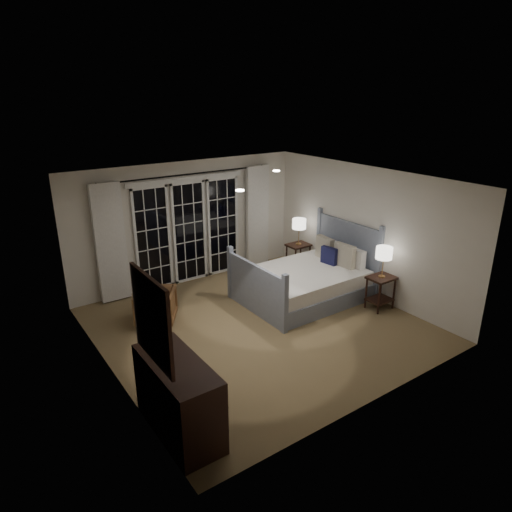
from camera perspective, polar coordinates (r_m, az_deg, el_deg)
floor at (r=7.92m, az=0.29°, el=-8.68°), size 5.00×5.00×0.00m
ceiling at (r=7.06m, az=0.32°, el=9.40°), size 5.00×5.00×0.00m
wall_left at (r=6.40m, az=-18.38°, el=-4.60°), size 0.02×5.00×2.50m
wall_right at (r=9.00m, az=13.44°, el=3.01°), size 0.02×5.00×2.50m
wall_back at (r=9.45m, az=-8.50°, el=4.16°), size 5.00×0.02×2.50m
wall_front at (r=5.71m, az=15.04°, el=-7.30°), size 5.00×0.02×2.50m
french_doors at (r=9.46m, az=-8.34°, el=3.17°), size 2.50×0.04×2.20m
curtain_rod at (r=9.14m, az=-8.53°, el=10.06°), size 3.50×0.03×0.03m
curtain_left at (r=8.80m, az=-17.72°, el=1.51°), size 0.55×0.10×2.25m
curtain_right at (r=10.19m, az=0.16°, el=4.97°), size 0.55×0.10×2.25m
downlight_a at (r=8.00m, az=2.56°, el=10.59°), size 0.12×0.12×0.01m
downlight_b at (r=6.41m, az=-2.02°, el=8.19°), size 0.12×0.12×0.01m
bed at (r=8.84m, az=6.30°, el=-3.15°), size 2.32×1.67×1.36m
nightstand_left at (r=8.64m, az=15.31°, el=-3.84°), size 0.48×0.38×0.62m
nightstand_right at (r=10.08m, az=5.29°, el=0.32°), size 0.48×0.39×0.63m
lamp_left at (r=8.40m, az=15.72°, el=0.33°), size 0.29×0.29×0.57m
lamp_right at (r=9.88m, az=5.42°, el=3.99°), size 0.30×0.30×0.57m
armchair at (r=8.07m, az=-12.41°, el=-6.17°), size 0.90×0.91×0.60m
dresser at (r=5.59m, az=-9.66°, el=-17.03°), size 0.56×1.32×0.93m
mirror at (r=4.93m, az=-12.88°, el=-7.74°), size 0.05×0.85×1.00m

